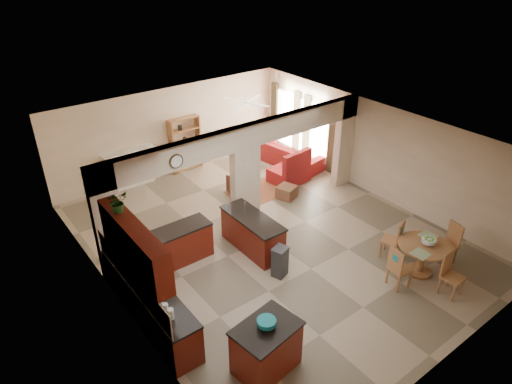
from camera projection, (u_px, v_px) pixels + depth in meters
floor at (269, 238)px, 11.83m from camera, size 10.00×10.00×0.00m
ceiling at (270, 138)px, 10.46m from camera, size 10.00×10.00×0.00m
wall_back at (172, 130)px, 14.61m from camera, size 8.00×0.00×8.00m
wall_front at (455, 306)px, 7.68m from camera, size 8.00×0.00×8.00m
wall_left at (112, 250)px, 9.03m from camera, size 0.00×10.00×10.00m
wall_right at (376, 150)px, 13.26m from camera, size 0.00×10.00×10.00m
partition_left_pier at (108, 223)px, 9.88m from camera, size 0.60×0.25×2.80m
partition_center_pier at (245, 186)px, 11.98m from camera, size 0.80×0.25×2.20m
partition_right_pier at (344, 142)px, 13.79m from camera, size 0.60×0.25×2.80m
partition_header at (245, 136)px, 11.30m from camera, size 8.00×0.25×0.60m
kitchen_counter at (157, 279)px, 9.71m from camera, size 2.52×3.29×1.48m
upper_cabinets at (134, 245)px, 8.32m from camera, size 0.35×2.40×0.90m
peninsula at (253, 233)px, 11.21m from camera, size 0.70×1.85×0.91m
wall_clock at (176, 161)px, 10.16m from camera, size 0.34×0.03×0.34m
rug at (256, 192)px, 13.92m from camera, size 1.60×1.30×0.01m
fireplace at (130, 168)px, 14.03m from camera, size 1.60×0.35×1.20m
shelving_unit at (185, 144)px, 14.92m from camera, size 1.00×0.32×1.80m
window_a at (320, 133)px, 14.94m from camera, size 0.02×0.90×1.90m
window_b at (286, 119)px, 16.12m from camera, size 0.02×0.90×1.90m
glazed_door at (302, 130)px, 15.60m from camera, size 0.02×0.70×2.10m
drape_a_left at (332, 139)px, 14.50m from camera, size 0.10×0.28×2.30m
drape_a_right at (306, 128)px, 15.33m from camera, size 0.10×0.28×2.30m
drape_b_left at (296, 124)px, 15.68m from camera, size 0.10×0.28×2.30m
drape_b_right at (274, 114)px, 16.51m from camera, size 0.10×0.28×2.30m
ceiling_fan at (246, 102)px, 13.45m from camera, size 1.00×1.00×0.10m
kitchen_island at (266, 348)px, 8.03m from camera, size 1.25×0.97×0.99m
teal_bowl at (266, 323)px, 7.77m from camera, size 0.34×0.34×0.16m
trash_can at (280, 263)px, 10.37m from camera, size 0.40×0.36×0.69m
dining_table at (422, 254)px, 10.37m from camera, size 1.14×1.14×0.78m
fruit_bowl at (429, 241)px, 10.21m from camera, size 0.32×0.32×0.17m
sofa at (289, 154)px, 15.50m from camera, size 2.57×1.32×0.71m
chaise at (289, 174)px, 14.48m from camera, size 1.21×1.02×0.45m
armchair at (242, 182)px, 13.82m from camera, size 0.87×0.88×0.64m
ottoman at (287, 192)px, 13.58m from camera, size 0.64×0.64×0.37m
plant at (117, 202)px, 8.36m from camera, size 0.44×0.40×0.41m
chair_north at (395, 238)px, 10.86m from camera, size 0.54×0.54×1.02m
chair_east at (450, 241)px, 10.75m from camera, size 0.51×0.51×1.02m
chair_south at (450, 272)px, 9.77m from camera, size 0.43×0.44×1.02m
chair_west at (398, 266)px, 9.93m from camera, size 0.48×0.48×1.02m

